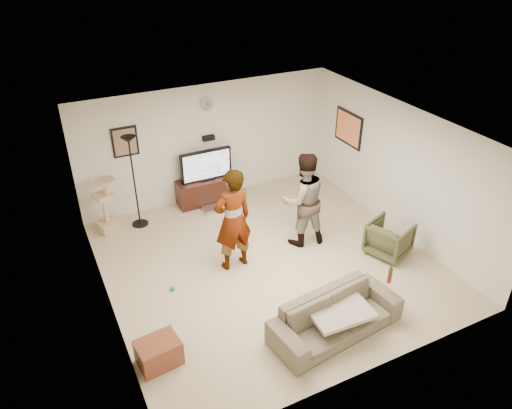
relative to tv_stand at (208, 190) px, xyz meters
name	(u,v)px	position (x,y,z in m)	size (l,w,h in m)	color
floor	(268,262)	(0.16, -2.50, -0.28)	(5.50, 5.50, 0.02)	tan
ceiling	(270,130)	(0.16, -2.50, 2.24)	(5.50, 5.50, 0.02)	silver
wall_back	(208,143)	(0.16, 0.25, 0.98)	(5.50, 0.04, 2.50)	silver
wall_front	(374,302)	(0.16, -5.25, 0.98)	(5.50, 0.04, 2.50)	silver
wall_left	(100,244)	(-2.59, -2.50, 0.98)	(0.04, 5.50, 2.50)	silver
wall_right	(399,169)	(2.91, -2.50, 0.98)	(0.04, 5.50, 2.50)	silver
wall_clock	(206,104)	(0.16, 0.22, 1.83)	(0.26, 0.26, 0.04)	white
wall_speaker	(209,138)	(0.16, 0.19, 1.11)	(0.25, 0.10, 0.10)	black
picture_back	(125,142)	(-1.54, 0.23, 1.33)	(0.42, 0.03, 0.52)	brown
picture_right	(348,128)	(2.89, -0.90, 1.23)	(0.03, 0.78, 0.62)	#F57844
tv_stand	(208,190)	(0.00, 0.00, 0.00)	(1.31, 0.45, 0.55)	black
console_box	(212,209)	(-0.07, -0.40, -0.24)	(0.40, 0.30, 0.07)	#B5B6BD
tv	(206,165)	(0.00, 0.00, 0.60)	(1.10, 0.08, 0.65)	black
tv_screen	(207,166)	(0.00, -0.04, 0.60)	(1.01, 0.01, 0.58)	#56B4F2
floor_lamp	(134,183)	(-1.56, -0.25, 0.67)	(0.32, 0.32, 1.89)	black
cat_tree	(105,205)	(-2.17, -0.20, 0.30)	(0.36, 0.36, 1.14)	tan
person_left	(233,220)	(-0.42, -2.31, 0.67)	(0.69, 0.45, 1.88)	#9F9F9F
person_right	(303,200)	(1.02, -2.20, 0.63)	(0.88, 0.69, 1.81)	#365A8C
sofa	(336,316)	(0.26, -4.44, 0.02)	(2.01, 0.79, 0.59)	brown
throw_blanket	(339,310)	(0.30, -4.44, 0.12)	(0.90, 0.70, 0.06)	beige
beer_bottle	(390,276)	(1.18, -4.44, 0.44)	(0.06, 0.06, 0.25)	#4A2B13
armchair	(389,238)	(2.24, -3.24, 0.05)	(0.68, 0.70, 0.64)	#3A3C23
side_table	(159,353)	(-2.24, -3.86, -0.08)	(0.57, 0.43, 0.38)	brown
toy_ball	(173,288)	(-1.61, -2.49, -0.23)	(0.09, 0.09, 0.09)	#1A7384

